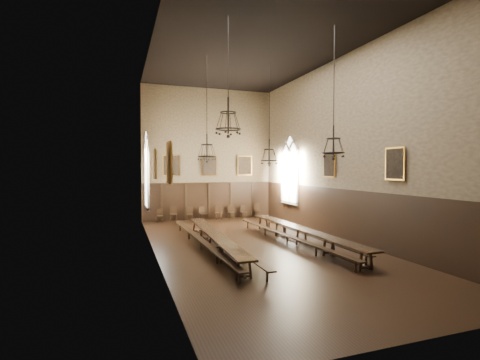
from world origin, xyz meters
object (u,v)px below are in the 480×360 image
bench_left_inner (226,243)px  chandelier_front_left (228,122)px  chair_2 (190,217)px  chair_5 (231,215)px  chair_0 (160,218)px  bench_right_inner (287,238)px  chair_1 (173,217)px  table_left (215,242)px  chandelier_front_right (333,144)px  chandelier_back_left (207,150)px  bench_left_outer (201,243)px  chair_4 (219,215)px  chair_3 (203,216)px  table_right (301,236)px  chair_6 (244,214)px  chair_7 (257,213)px  chandelier_back_right (269,155)px  bench_right_outer (306,236)px

bench_left_inner → chandelier_front_left: 5.41m
chair_2 → chair_5: size_ratio=1.01×
chair_0 → bench_right_inner: bearing=-50.6°
chair_0 → chair_1: chair_1 is taller
table_left → chandelier_front_right: 6.38m
chair_1 → chandelier_back_left: chandelier_back_left is taller
bench_left_inner → bench_left_outer: bearing=160.2°
bench_left_outer → bench_left_inner: bearing=-19.8°
chandelier_back_left → chair_4: bearing=69.7°
chair_4 → chandelier_back_left: chandelier_back_left is taller
bench_left_inner → chair_5: bearing=70.8°
chair_3 → chandelier_front_left: bearing=-114.3°
bench_left_outer → chair_5: 9.21m
table_right → chandelier_front_right: (-0.10, -2.62, 4.07)m
chair_4 → table_left: bearing=-95.3°
table_left → bench_left_outer: table_left is taller
chair_6 → chair_5: bearing=177.4°
chair_4 → chandelier_back_left: 7.95m
chair_1 → chair_7: chair_1 is taller
table_left → chair_3: chair_3 is taller
chair_2 → chair_3: (0.90, 0.06, -0.01)m
chair_0 → chair_1: 0.90m
chandelier_front_left → chair_6: bearing=67.5°
bench_left_inner → chair_4: 8.90m
chair_3 → chandelier_back_left: bearing=-117.3°
chair_0 → chandelier_back_right: (5.17, -5.84, 3.98)m
chair_6 → chair_1: bearing=173.6°
chandelier_front_right → chair_1: bearing=111.4°
chair_3 → chandelier_back_right: chandelier_back_right is taller
table_left → chair_1: (-0.51, 8.63, -0.06)m
chair_7 → chandelier_back_left: (-5.24, -6.39, 4.12)m
chair_6 → chandelier_back_left: 8.73m
bench_left_outer → chair_2: chair_2 is taller
chair_2 → chair_7: bearing=10.5°
table_left → chair_2: bearing=86.1°
bench_right_inner → chair_1: 9.51m
chandelier_back_left → chair_5: bearing=62.8°
table_right → chair_0: (-5.49, 8.81, -0.12)m
table_left → chandelier_front_left: 5.35m
table_left → bench_right_inner: size_ratio=0.92×
chandelier_back_right → chair_5: bearing=92.8°
chair_0 → chair_7: 6.85m
bench_left_outer → chandelier_front_left: (0.46, -2.55, 4.91)m
chair_4 → table_right: bearing=-68.9°
chandelier_front_left → chair_5: bearing=71.8°
bench_left_outer → chandelier_back_left: (0.75, 1.92, 4.12)m
bench_right_outer → chair_3: chair_3 is taller
chair_3 → chandelier_front_right: 12.46m
bench_left_outer → chandelier_back_left: size_ratio=2.04×
chair_3 → chair_2: bearing=167.7°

